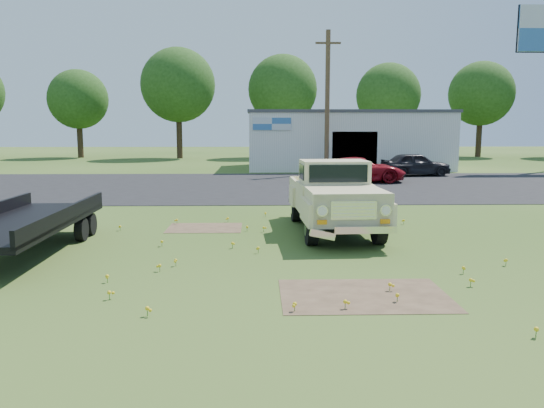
{
  "coord_description": "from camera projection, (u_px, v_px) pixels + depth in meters",
  "views": [
    {
      "loc": [
        -0.38,
        -12.1,
        2.99
      ],
      "look_at": [
        -0.05,
        1.0,
        1.08
      ],
      "focal_mm": 35.0,
      "sensor_mm": 36.0,
      "label": 1
    }
  ],
  "objects": [
    {
      "name": "asphalt_lot",
      "position": [
        266.0,
        186.0,
        27.25
      ],
      "size": [
        90.0,
        14.0,
        0.02
      ],
      "primitive_type": "cube",
      "color": "black",
      "rests_on": "ground"
    },
    {
      "name": "treeline_c",
      "position": [
        178.0,
        85.0,
        50.29
      ],
      "size": [
        7.04,
        7.04,
        10.47
      ],
      "color": "#322316",
      "rests_on": "ground"
    },
    {
      "name": "utility_pole_mid",
      "position": [
        327.0,
        101.0,
        33.62
      ],
      "size": [
        1.6,
        0.3,
        9.0
      ],
      "color": "#4F3624",
      "rests_on": "ground"
    },
    {
      "name": "dirt_patch_a",
      "position": [
        364.0,
        295.0,
        9.48
      ],
      "size": [
        3.0,
        2.0,
        0.01
      ],
      "primitive_type": "cube",
      "color": "#4E3C29",
      "rests_on": "ground"
    },
    {
      "name": "dirt_patch_b",
      "position": [
        205.0,
        228.0,
        15.82
      ],
      "size": [
        2.2,
        1.6,
        0.01
      ],
      "primitive_type": "cube",
      "color": "#4E3C29",
      "rests_on": "ground"
    },
    {
      "name": "treeline_b",
      "position": [
        78.0,
        99.0,
        51.71
      ],
      "size": [
        5.76,
        5.76,
        8.57
      ],
      "color": "#322316",
      "rests_on": "ground"
    },
    {
      "name": "vintage_pickup_truck",
      "position": [
        333.0,
        196.0,
        15.17
      ],
      "size": [
        2.45,
        5.78,
        2.06
      ],
      "primitive_type": null,
      "rotation": [
        0.0,
        0.0,
        0.04
      ],
      "color": "#C8B986",
      "rests_on": "ground"
    },
    {
      "name": "treeline_f",
      "position": [
        481.0,
        94.0,
        53.12
      ],
      "size": [
        6.4,
        6.4,
        9.52
      ],
      "color": "#322316",
      "rests_on": "ground"
    },
    {
      "name": "flatbed_trailer",
      "position": [
        23.0,
        218.0,
        12.52
      ],
      "size": [
        2.23,
        6.41,
        1.74
      ],
      "primitive_type": null,
      "rotation": [
        0.0,
        0.0,
        0.02
      ],
      "color": "black",
      "rests_on": "ground"
    },
    {
      "name": "treeline_e",
      "position": [
        388.0,
        95.0,
        50.44
      ],
      "size": [
        6.08,
        6.08,
        9.04
      ],
      "color": "#322316",
      "rests_on": "ground"
    },
    {
      "name": "commercial_building",
      "position": [
        345.0,
        139.0,
        38.97
      ],
      "size": [
        14.2,
        8.2,
        4.15
      ],
      "color": "white",
      "rests_on": "ground"
    },
    {
      "name": "ground",
      "position": [
        275.0,
        256.0,
        12.41
      ],
      "size": [
        140.0,
        140.0,
        0.0
      ],
      "primitive_type": "plane",
      "color": "#2F4B18",
      "rests_on": "ground"
    },
    {
      "name": "treeline_d",
      "position": [
        283.0,
        90.0,
        51.58
      ],
      "size": [
        6.72,
        6.72,
        10.0
      ],
      "color": "#322316",
      "rests_on": "ground"
    },
    {
      "name": "red_pickup",
      "position": [
        360.0,
        170.0,
        28.93
      ],
      "size": [
        4.9,
        2.37,
        1.35
      ],
      "primitive_type": "imported",
      "rotation": [
        0.0,
        0.0,
        1.54
      ],
      "color": "maroon",
      "rests_on": "ground"
    },
    {
      "name": "dark_sedan",
      "position": [
        415.0,
        164.0,
        32.59
      ],
      "size": [
        4.36,
        2.15,
        1.43
      ],
      "primitive_type": "imported",
      "rotation": [
        0.0,
        0.0,
        1.68
      ],
      "color": "black",
      "rests_on": "ground"
    }
  ]
}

